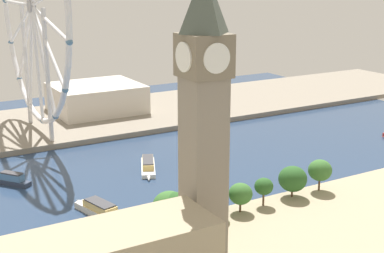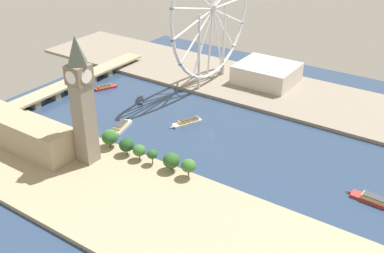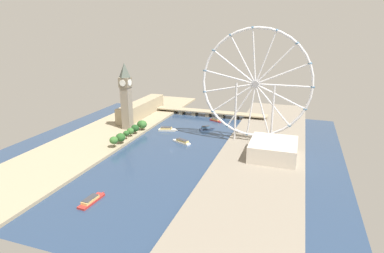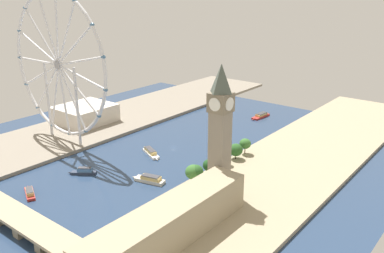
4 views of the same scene
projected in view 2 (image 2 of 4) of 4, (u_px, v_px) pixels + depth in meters
name	position (u px, v px, depth m)	size (l,w,h in m)	color
ground_plane	(211.00, 134.00, 359.15)	(372.25, 372.25, 0.00)	navy
riverbank_left	(124.00, 198.00, 284.68)	(90.00, 520.00, 3.00)	tan
riverbank_right	(269.00, 89.00, 432.21)	(90.00, 520.00, 3.00)	gray
clock_tower	(82.00, 99.00, 298.98)	(14.22, 14.22, 88.52)	gray
parliament_block	(9.00, 128.00, 338.60)	(22.00, 117.84, 22.46)	tan
tree_row_embankment	(137.00, 148.00, 319.42)	(12.91, 80.07, 13.18)	#513823
ferris_wheel	(213.00, 10.00, 413.28)	(128.30, 3.20, 133.15)	silver
riverside_hall	(267.00, 73.00, 440.43)	(47.83, 53.86, 17.54)	beige
river_bridge	(71.00, 84.00, 433.59)	(184.25, 17.93, 8.02)	tan
tour_boat_0	(106.00, 87.00, 436.40)	(23.05, 13.57, 4.66)	#B22D28
tour_boat_1	(140.00, 98.00, 412.85)	(19.85, 16.03, 5.59)	#2D384C
tour_boat_2	(372.00, 199.00, 282.80)	(8.90, 30.32, 4.65)	#B22D28
tour_boat_3	(122.00, 126.00, 366.16)	(27.25, 12.24, 5.45)	beige
tour_boat_4	(187.00, 122.00, 373.23)	(28.00, 15.96, 4.94)	white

